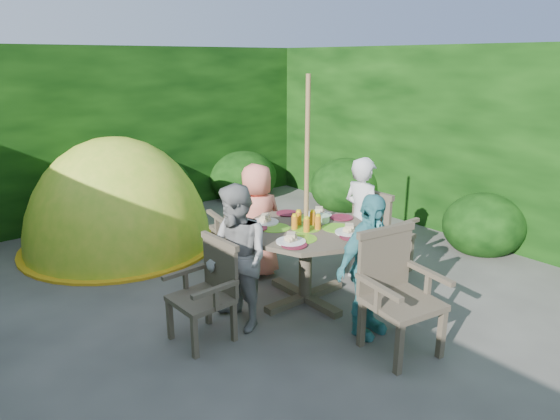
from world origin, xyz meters
TOP-DOWN VIEW (x-y plane):
  - ground at (0.00, 0.00)m, footprint 60.00×60.00m
  - hedge_enclosure at (0.00, 1.33)m, footprint 9.00×9.00m
  - patio_table at (0.66, -0.25)m, footprint 1.32×1.32m
  - parasol_pole at (0.66, -0.25)m, footprint 0.04×0.04m
  - garden_chair_right at (1.75, -0.25)m, footprint 0.51×0.57m
  - garden_chair_left at (-0.45, -0.24)m, footprint 0.48×0.53m
  - garden_chair_back at (0.64, 0.85)m, footprint 0.64×0.59m
  - garden_chair_front at (0.67, -1.34)m, footprint 0.66×0.61m
  - child_right at (1.46, -0.25)m, footprint 0.36×0.52m
  - child_left at (-0.14, -0.25)m, footprint 0.52×0.66m
  - child_back at (0.66, 0.55)m, footprint 0.68×0.51m
  - child_front at (0.66, -1.05)m, footprint 0.76×0.34m
  - dome_tent at (-0.19, 2.38)m, footprint 2.93×2.93m

SIDE VIEW (x-z plane):
  - ground at x=0.00m, z-range 0.00..0.00m
  - dome_tent at x=-0.19m, z-range -1.41..1.41m
  - garden_chair_left at x=-0.45m, z-range 0.03..0.87m
  - garden_chair_right at x=1.75m, z-range 0.03..0.97m
  - garden_chair_back at x=0.64m, z-range 0.03..0.97m
  - garden_chair_front at x=0.67m, z-range 0.03..1.01m
  - child_back at x=0.66m, z-range 0.00..1.26m
  - child_front at x=0.66m, z-range 0.00..1.27m
  - patio_table at x=0.66m, z-range 0.19..1.10m
  - child_left at x=-0.14m, z-range 0.00..1.31m
  - child_right at x=1.46m, z-range 0.00..1.36m
  - parasol_pole at x=0.66m, z-range 0.00..2.20m
  - hedge_enclosure at x=0.00m, z-range 0.00..2.50m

